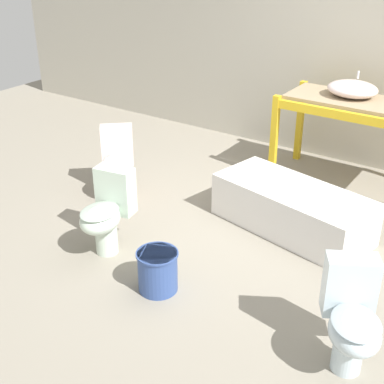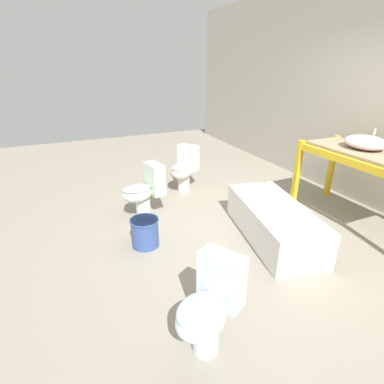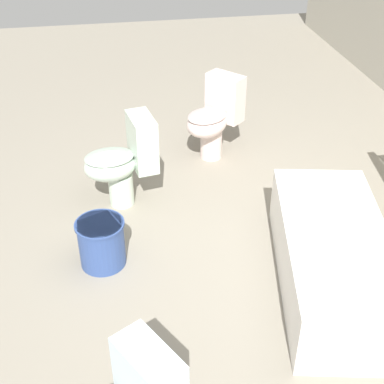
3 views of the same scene
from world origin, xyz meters
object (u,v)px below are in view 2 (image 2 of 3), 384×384
at_px(bucket_white, 145,232).
at_px(sink_basin, 366,142).
at_px(toilet_near, 209,306).
at_px(bathtub_main, 274,219).
at_px(toilet_far, 184,168).
at_px(toilet_extra, 144,190).

bearing_deg(bucket_white, sink_basin, 80.39).
bearing_deg(toilet_near, bathtub_main, 96.66).
bearing_deg(bathtub_main, bucket_white, -95.98).
distance_m(bathtub_main, toilet_near, 1.77).
height_order(bathtub_main, toilet_near, toilet_near).
distance_m(bathtub_main, toilet_far, 1.86).
distance_m(toilet_near, bucket_white, 1.53).
bearing_deg(sink_basin, toilet_near, -69.06).
height_order(toilet_near, toilet_far, same).
xyz_separation_m(toilet_far, bucket_white, (1.34, -1.06, -0.21)).
xyz_separation_m(sink_basin, toilet_extra, (-1.18, -2.57, -0.67)).
height_order(bathtub_main, toilet_extra, toilet_extra).
bearing_deg(toilet_far, toilet_near, -60.75).
height_order(toilet_extra, bucket_white, toilet_extra).
relative_size(toilet_near, bucket_white, 2.15).
height_order(bathtub_main, bucket_white, bathtub_main).
bearing_deg(sink_basin, toilet_far, -136.36).
distance_m(toilet_near, toilet_far, 3.03).
distance_m(toilet_far, toilet_extra, 1.06).
bearing_deg(bucket_white, toilet_far, 141.52).
bearing_deg(toilet_far, bathtub_main, -28.68).
relative_size(sink_basin, bucket_white, 1.56).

